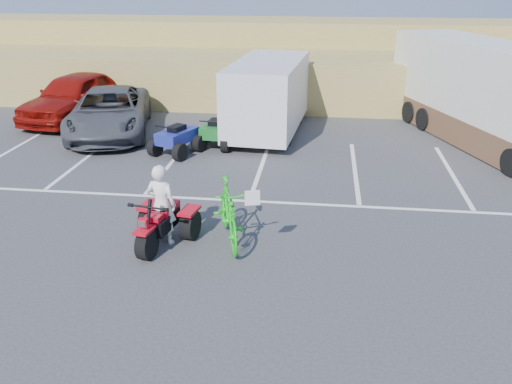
# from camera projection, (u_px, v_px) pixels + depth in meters

# --- Properties ---
(ground) EXTENTS (100.00, 100.00, 0.00)m
(ground) POSITION_uv_depth(u_px,v_px,m) (234.00, 246.00, 11.24)
(ground) COLOR #363639
(ground) RESTS_ON ground
(parking_stripes) EXTENTS (28.00, 5.16, 0.01)m
(parking_stripes) POSITION_uv_depth(u_px,v_px,m) (289.00, 179.00, 14.87)
(parking_stripes) COLOR white
(parking_stripes) RESTS_ON ground
(grass_embankment) EXTENTS (40.00, 8.50, 3.10)m
(grass_embankment) POSITION_uv_depth(u_px,v_px,m) (288.00, 61.00, 24.91)
(grass_embankment) COLOR #9B7F46
(grass_embankment) RESTS_ON ground
(red_trike_atv) EXTENTS (1.51, 1.86, 1.09)m
(red_trike_atv) POSITION_uv_depth(u_px,v_px,m) (161.00, 245.00, 11.29)
(red_trike_atv) COLOR red
(red_trike_atv) RESTS_ON ground
(rider) EXTENTS (0.69, 0.51, 1.72)m
(rider) POSITION_uv_depth(u_px,v_px,m) (161.00, 205.00, 11.10)
(rider) COLOR white
(rider) RESTS_ON ground
(green_dirt_bike) EXTENTS (1.24, 2.26, 1.31)m
(green_dirt_bike) POSITION_uv_depth(u_px,v_px,m) (229.00, 213.00, 11.23)
(green_dirt_bike) COLOR #14BF19
(green_dirt_bike) RESTS_ON ground
(grey_pickup) EXTENTS (3.88, 6.01, 1.54)m
(grey_pickup) POSITION_uv_depth(u_px,v_px,m) (109.00, 112.00, 18.72)
(grey_pickup) COLOR #43454A
(grey_pickup) RESTS_ON ground
(red_car) EXTENTS (2.96, 5.44, 1.75)m
(red_car) POSITION_uv_depth(u_px,v_px,m) (75.00, 96.00, 20.53)
(red_car) COLOR maroon
(red_car) RESTS_ON ground
(cargo_trailer) EXTENTS (2.57, 5.51, 2.50)m
(cargo_trailer) POSITION_uv_depth(u_px,v_px,m) (268.00, 95.00, 18.60)
(cargo_trailer) COLOR silver
(cargo_trailer) RESTS_ON ground
(rv_motorhome) EXTENTS (5.15, 9.00, 3.16)m
(rv_motorhome) POSITION_uv_depth(u_px,v_px,m) (485.00, 101.00, 17.55)
(rv_motorhome) COLOR silver
(rv_motorhome) RESTS_ON ground
(quad_atv_blue) EXTENTS (1.67, 1.89, 1.02)m
(quad_atv_blue) POSITION_uv_depth(u_px,v_px,m) (178.00, 154.00, 16.91)
(quad_atv_blue) COLOR navy
(quad_atv_blue) RESTS_ON ground
(quad_atv_green) EXTENTS (1.27, 1.63, 1.01)m
(quad_atv_green) POSITION_uv_depth(u_px,v_px,m) (216.00, 146.00, 17.61)
(quad_atv_green) COLOR #166221
(quad_atv_green) RESTS_ON ground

